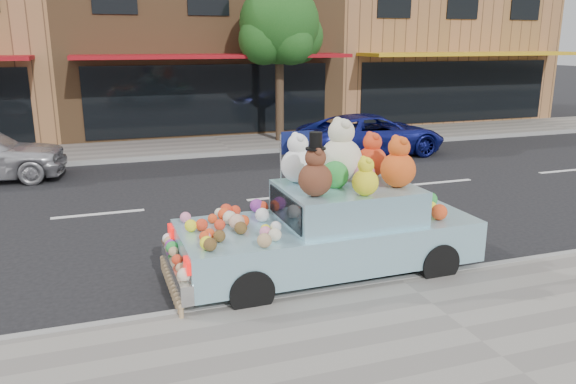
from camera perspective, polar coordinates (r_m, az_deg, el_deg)
name	(u,v)px	position (r m, az deg, el deg)	size (l,w,h in m)	color
ground	(286,197)	(12.58, -0.22, -0.50)	(120.00, 120.00, 0.00)	black
near_sidewalk	(463,332)	(7.14, 17.39, -13.40)	(60.00, 3.00, 0.12)	gray
far_sidewalk	(222,145)	(18.68, -6.70, 4.76)	(60.00, 3.00, 0.12)	gray
near_kerb	(399,282)	(8.25, 11.22, -8.92)	(60.00, 0.12, 0.13)	gray
far_kerb	(233,153)	(17.24, -5.61, 3.94)	(60.00, 0.12, 0.13)	gray
storefront_mid	(190,34)	(23.76, -9.96, 15.53)	(10.00, 9.80, 7.30)	brown
storefront_right	(408,35)	(27.25, 12.06, 15.35)	(10.00, 9.80, 7.30)	#9D6842
street_tree	(280,31)	(18.97, -0.86, 16.05)	(3.00, 2.70, 5.22)	#38281C
car_blue	(372,134)	(17.36, 8.53, 5.80)	(2.07, 4.49, 1.25)	navy
art_car	(330,222)	(8.25, 4.32, -3.06)	(4.51, 1.82, 2.29)	black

